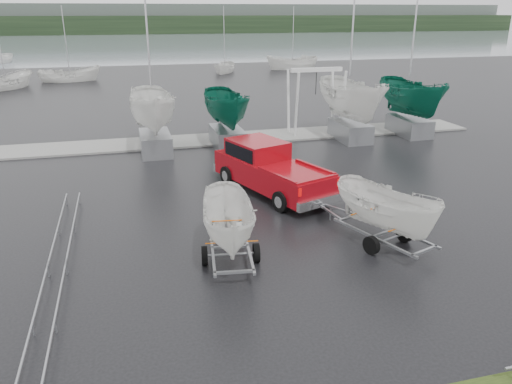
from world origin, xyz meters
name	(u,v)px	position (x,y,z in m)	size (l,w,h in m)	color
ground_plane	(318,219)	(0.00, 0.00, 0.00)	(120.00, 120.00, 0.00)	black
lake	(150,47)	(0.00, 100.00, -0.01)	(300.00, 300.00, 0.00)	gray
dock	(239,138)	(0.00, 13.00, 0.05)	(30.00, 3.00, 0.12)	gray
treeline	(137,25)	(0.00, 170.00, 3.00)	(300.00, 8.00, 6.00)	black
far_hill	(135,18)	(0.00, 178.00, 5.00)	(300.00, 6.00, 10.00)	#4C5651
pickup_truck	(267,166)	(-0.95, 3.56, 1.08)	(4.07, 6.58, 2.07)	maroon
trailer_hitched	(390,173)	(1.27, -2.69, 2.55)	(2.32, 3.79, 4.68)	gray
trailer_parked	(229,183)	(-3.88, -2.41, 2.56)	(1.84, 3.73, 4.71)	gray
boat_hoist	(316,92)	(4.88, 13.00, 2.67)	(3.30, 2.18, 4.12)	silver
keelboat_0	(151,83)	(-5.19, 11.00, 3.79)	(2.39, 3.20, 10.56)	gray
keelboat_1	(226,87)	(-1.13, 11.20, 3.41)	(2.17, 3.20, 6.87)	gray
keelboat_2	(354,70)	(6.40, 11.00, 4.14)	(2.60, 3.20, 10.78)	gray
keelboat_3	(415,73)	(10.57, 11.30, 3.83)	(2.41, 3.20, 10.58)	gray
mast_rack_0	(66,224)	(-9.00, 1.00, 0.35)	(0.56, 6.50, 0.06)	gray
mast_rack_1	(43,322)	(-9.00, -5.00, 0.35)	(0.56, 6.50, 0.06)	gray
moored_boat_0	(7,89)	(-17.93, 39.30, 0.00)	(3.57, 3.59, 11.35)	silver
moored_boat_1	(71,81)	(-12.19, 43.74, 0.00)	(2.87, 2.82, 11.32)	silver
moored_boat_2	(225,73)	(6.13, 47.57, 0.01)	(2.91, 2.94, 10.88)	silver
moored_boat_3	(292,69)	(15.83, 49.47, 0.00)	(3.38, 3.31, 11.85)	silver
moored_boat_4	(1,63)	(-24.12, 68.85, 0.01)	(2.87, 2.91, 10.99)	silver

